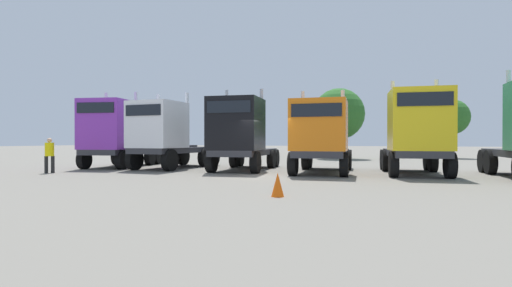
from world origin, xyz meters
TOP-DOWN VIEW (x-y plane):
  - ground at (0.00, 0.00)m, footprint 200.00×200.00m
  - semi_truck_purple at (-9.74, 1.47)m, footprint 3.61×6.26m
  - semi_truck_white at (-6.44, 1.67)m, footprint 2.69×6.07m
  - semi_truck_black at (-2.03, 1.71)m, footprint 3.21×6.38m
  - semi_truck_orange at (2.14, 1.48)m, footprint 3.07×6.54m
  - semi_truck_yellow at (6.29, 2.08)m, footprint 3.22×6.00m
  - visitor_in_hivis at (-10.11, -2.51)m, footprint 0.56×0.56m
  - traffic_cone_near at (2.42, -6.26)m, footprint 0.36×0.36m
  - oak_far_left at (-11.33, 22.99)m, footprint 4.00×4.00m
  - oak_far_centre at (0.68, 17.06)m, footprint 4.35×4.35m
  - oak_far_right at (9.83, 21.80)m, footprint 3.10×3.10m

SIDE VIEW (x-z plane):
  - ground at x=0.00m, z-range 0.00..0.00m
  - traffic_cone_near at x=2.42m, z-range 0.00..0.67m
  - visitor_in_hivis at x=-10.11m, z-range 0.13..1.81m
  - semi_truck_orange at x=2.14m, z-range -0.21..3.74m
  - semi_truck_white at x=-6.44m, z-range -0.20..4.01m
  - semi_truck_black at x=-2.03m, z-range -0.21..4.03m
  - semi_truck_yellow at x=6.29m, z-range -0.21..4.13m
  - semi_truck_purple at x=-9.74m, z-range -0.21..4.20m
  - oak_far_right at x=9.83m, z-range 1.02..6.22m
  - oak_far_centre at x=0.68m, z-range 0.82..6.82m
  - oak_far_left at x=-11.33m, z-range 1.02..7.08m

